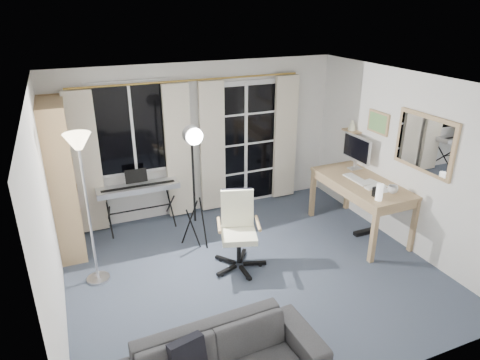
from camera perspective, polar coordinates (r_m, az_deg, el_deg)
name	(u,v)px	position (r m, az deg, el deg)	size (l,w,h in m)	color
floor	(252,272)	(5.64, 1.67, -12.14)	(4.50, 4.00, 0.02)	#3E495A
window	(132,129)	(6.47, -14.20, 6.65)	(1.20, 0.08, 1.40)	white
french_door	(245,145)	(7.08, 0.66, 4.71)	(1.32, 0.09, 2.11)	white
curtains	(195,149)	(6.69, -6.02, 4.10)	(3.60, 0.07, 2.13)	gold
bookshelf	(60,184)	(6.13, -22.92, -0.44)	(0.35, 0.97, 2.08)	tan
torchiere_lamp	(81,165)	(5.08, -20.41, 1.84)	(0.38, 0.38, 1.90)	#B2B2B7
keyboard_piano	(138,189)	(6.48, -13.40, -1.16)	(1.20, 0.58, 0.87)	black
studio_light	(193,150)	(5.53, -6.25, 3.97)	(0.32, 0.36, 1.81)	black
office_chair	(238,223)	(5.50, -0.28, -5.73)	(0.70, 0.70, 1.01)	black
desk	(362,187)	(6.43, 15.94, -0.97)	(0.79, 1.56, 0.83)	#A27F53
monitor	(357,149)	(6.73, 15.29, 3.97)	(0.20, 0.60, 0.52)	silver
desk_clutter	(368,200)	(6.25, 16.73, -2.53)	(0.48, 0.94, 1.05)	white
mug	(393,188)	(6.08, 19.72, -1.07)	(0.14, 0.11, 0.14)	silver
wall_mirror	(425,144)	(5.92, 23.40, 4.49)	(0.04, 0.94, 0.74)	tan
framed_print	(378,123)	(6.53, 17.96, 7.30)	(0.03, 0.42, 0.32)	tan
wall_shelf	(352,127)	(6.91, 14.69, 6.81)	(0.16, 0.30, 0.18)	tan
sofa	(220,359)	(4.00, -2.65, -22.71)	(1.87, 0.61, 0.72)	#2A292C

